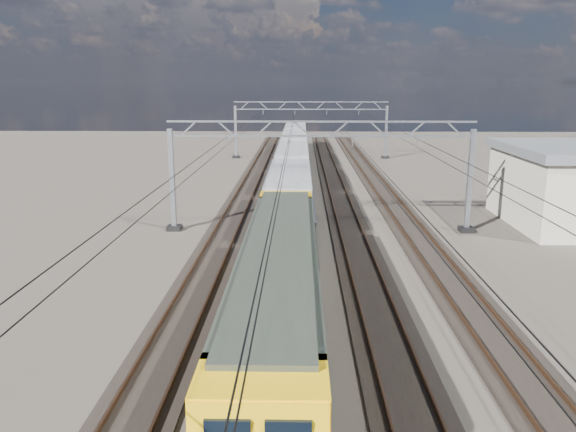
{
  "coord_description": "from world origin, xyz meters",
  "views": [
    {
      "loc": [
        -1.25,
        -31.37,
        9.42
      ],
      "look_at": [
        -1.92,
        -1.94,
        2.4
      ],
      "focal_mm": 35.0,
      "sensor_mm": 36.0,
      "label": 1
    }
  ],
  "objects_px": {
    "hopper_wagon_mid": "(292,163)",
    "hopper_wagon_third": "(294,146)",
    "catenary_gantry_mid": "(320,171)",
    "catenary_gantry_far": "(311,127)",
    "hopper_wagon_lead": "(289,193)",
    "locomotive": "(279,285)",
    "hopper_wagon_fourth": "(295,135)"
  },
  "relations": [
    {
      "from": "hopper_wagon_lead",
      "to": "hopper_wagon_third",
      "type": "relative_size",
      "value": 1.0
    },
    {
      "from": "locomotive",
      "to": "hopper_wagon_lead",
      "type": "xyz_separation_m",
      "value": [
        -0.0,
        17.7,
        -0.09
      ]
    },
    {
      "from": "hopper_wagon_third",
      "to": "catenary_gantry_mid",
      "type": "bearing_deg",
      "value": -86.16
    },
    {
      "from": "catenary_gantry_mid",
      "to": "locomotive",
      "type": "bearing_deg",
      "value": -96.99
    },
    {
      "from": "catenary_gantry_mid",
      "to": "hopper_wagon_third",
      "type": "distance_m",
      "value": 29.9
    },
    {
      "from": "catenary_gantry_mid",
      "to": "hopper_wagon_fourth",
      "type": "distance_m",
      "value": 44.06
    },
    {
      "from": "hopper_wagon_fourth",
      "to": "hopper_wagon_lead",
      "type": "bearing_deg",
      "value": -90.0
    },
    {
      "from": "hopper_wagon_mid",
      "to": "hopper_wagon_third",
      "type": "height_order",
      "value": "same"
    },
    {
      "from": "catenary_gantry_mid",
      "to": "catenary_gantry_far",
      "type": "height_order",
      "value": "same"
    },
    {
      "from": "locomotive",
      "to": "hopper_wagon_fourth",
      "type": "relative_size",
      "value": 1.62
    },
    {
      "from": "catenary_gantry_mid",
      "to": "hopper_wagon_lead",
      "type": "height_order",
      "value": "catenary_gantry_mid"
    },
    {
      "from": "locomotive",
      "to": "hopper_wagon_third",
      "type": "relative_size",
      "value": 1.62
    },
    {
      "from": "catenary_gantry_far",
      "to": "hopper_wagon_fourth",
      "type": "relative_size",
      "value": 1.53
    },
    {
      "from": "hopper_wagon_mid",
      "to": "hopper_wagon_fourth",
      "type": "distance_m",
      "value": 28.4
    },
    {
      "from": "hopper_wagon_lead",
      "to": "hopper_wagon_fourth",
      "type": "relative_size",
      "value": 1.0
    },
    {
      "from": "catenary_gantry_far",
      "to": "hopper_wagon_fourth",
      "type": "distance_m",
      "value": 8.4
    },
    {
      "from": "hopper_wagon_mid",
      "to": "hopper_wagon_third",
      "type": "relative_size",
      "value": 1.0
    },
    {
      "from": "locomotive",
      "to": "hopper_wagon_third",
      "type": "height_order",
      "value": "locomotive"
    },
    {
      "from": "hopper_wagon_fourth",
      "to": "catenary_gantry_far",
      "type": "bearing_deg",
      "value": -75.93
    },
    {
      "from": "hopper_wagon_mid",
      "to": "catenary_gantry_far",
      "type": "bearing_deg",
      "value": 84.4
    },
    {
      "from": "catenary_gantry_mid",
      "to": "catenary_gantry_far",
      "type": "relative_size",
      "value": 1.0
    },
    {
      "from": "locomotive",
      "to": "hopper_wagon_third",
      "type": "distance_m",
      "value": 46.1
    },
    {
      "from": "hopper_wagon_third",
      "to": "hopper_wagon_lead",
      "type": "bearing_deg",
      "value": -90.0
    },
    {
      "from": "catenary_gantry_mid",
      "to": "hopper_wagon_third",
      "type": "height_order",
      "value": "catenary_gantry_mid"
    },
    {
      "from": "hopper_wagon_lead",
      "to": "hopper_wagon_third",
      "type": "distance_m",
      "value": 28.4
    },
    {
      "from": "catenary_gantry_far",
      "to": "hopper_wagon_mid",
      "type": "bearing_deg",
      "value": -95.6
    },
    {
      "from": "locomotive",
      "to": "hopper_wagon_mid",
      "type": "distance_m",
      "value": 31.9
    },
    {
      "from": "hopper_wagon_fourth",
      "to": "hopper_wagon_mid",
      "type": "bearing_deg",
      "value": -90.0
    },
    {
      "from": "hopper_wagon_third",
      "to": "hopper_wagon_fourth",
      "type": "height_order",
      "value": "same"
    },
    {
      "from": "locomotive",
      "to": "hopper_wagon_lead",
      "type": "height_order",
      "value": "locomotive"
    },
    {
      "from": "hopper_wagon_lead",
      "to": "hopper_wagon_third",
      "type": "height_order",
      "value": "same"
    },
    {
      "from": "hopper_wagon_lead",
      "to": "catenary_gantry_far",
      "type": "bearing_deg",
      "value": 86.69
    }
  ]
}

